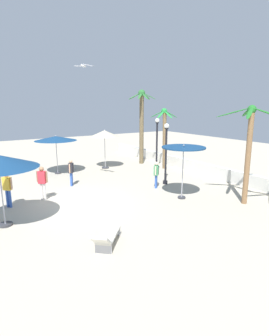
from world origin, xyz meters
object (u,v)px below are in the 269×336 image
at_px(palm_tree_0, 164,132).
at_px(seagull_0, 84,66).
at_px(palm_tree_1, 249,142).
at_px(lounge_chair_0, 106,237).
at_px(patio_umbrella_3, 56,139).
at_px(lamp_post_0, 166,152).
at_px(guest_2, 7,186).
at_px(guest_3, 42,180).
at_px(patio_umbrella_1, 104,134).
at_px(patio_umbrella_0, 184,150).
at_px(lamp_post_1, 157,145).
at_px(palm_tree_3, 142,119).
at_px(guest_1, 71,170).
at_px(guest_0, 156,172).

bearing_deg(palm_tree_0, seagull_0, -75.08).
xyz_separation_m(palm_tree_1, lounge_chair_0, (0.19, -7.59, -2.63)).
bearing_deg(lounge_chair_0, patio_umbrella_3, 171.17).
bearing_deg(lamp_post_0, palm_tree_1, 13.69).
bearing_deg(guest_2, guest_3, 95.94).
distance_m(patio_umbrella_1, palm_tree_0, 4.45).
distance_m(patio_umbrella_0, lamp_post_1, 4.97).
height_order(palm_tree_3, guest_3, palm_tree_3).
height_order(patio_umbrella_3, palm_tree_0, palm_tree_0).
relative_size(palm_tree_0, seagull_0, 3.81).
xyz_separation_m(patio_umbrella_1, lamp_post_0, (5.77, 1.19, -0.64)).
height_order(patio_umbrella_3, palm_tree_3, palm_tree_3).
xyz_separation_m(palm_tree_0, lamp_post_0, (3.41, -2.58, -0.81)).
height_order(lamp_post_0, lounge_chair_0, lamp_post_0).
distance_m(patio_umbrella_0, palm_tree_1, 3.06).
relative_size(palm_tree_3, lamp_post_1, 1.53).
bearing_deg(lamp_post_0, patio_umbrella_1, -168.40).
relative_size(palm_tree_3, guest_2, 3.47).
relative_size(patio_umbrella_0, lamp_post_0, 0.76).
xyz_separation_m(guest_1, seagull_0, (1.11, 0.60, 5.72)).
height_order(palm_tree_0, guest_1, palm_tree_0).
bearing_deg(guest_2, patio_umbrella_3, 143.04).
relative_size(patio_umbrella_1, seagull_0, 2.48).
relative_size(palm_tree_0, palm_tree_1, 0.95).
bearing_deg(lamp_post_0, guest_0, -69.17).
distance_m(lounge_chair_0, guest_2, 6.21).
distance_m(palm_tree_3, lounge_chair_0, 14.02).
bearing_deg(guest_2, palm_tree_1, 60.30).
relative_size(patio_umbrella_0, palm_tree_0, 0.62).
height_order(lamp_post_0, guest_0, lamp_post_0).
bearing_deg(guest_0, patio_umbrella_1, -178.10).
xyz_separation_m(palm_tree_0, guest_0, (3.78, -3.56, -1.85)).
relative_size(lounge_chair_0, guest_3, 1.02).
relative_size(palm_tree_1, palm_tree_3, 0.80).
distance_m(palm_tree_3, guest_3, 10.57).
bearing_deg(palm_tree_3, guest_3, -62.74).
height_order(patio_umbrella_1, guest_1, patio_umbrella_1).
bearing_deg(lamp_post_0, patio_umbrella_0, -20.47).
bearing_deg(guest_1, guest_2, -64.10).
height_order(patio_umbrella_3, lamp_post_0, lamp_post_0).
relative_size(palm_tree_1, guest_1, 2.96).
height_order(patio_umbrella_1, lamp_post_0, lamp_post_0).
distance_m(palm_tree_0, palm_tree_3, 2.52).
height_order(lamp_post_0, seagull_0, seagull_0).
distance_m(patio_umbrella_0, guest_1, 6.74).
xyz_separation_m(palm_tree_1, palm_tree_3, (-10.45, 0.97, 0.56)).
relative_size(patio_umbrella_1, patio_umbrella_3, 1.03).
distance_m(patio_umbrella_3, lamp_post_0, 7.71).
bearing_deg(seagull_0, guest_2, -81.01).
relative_size(lamp_post_0, seagull_0, 3.10).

